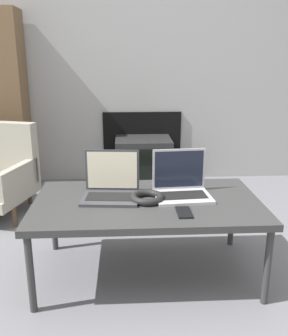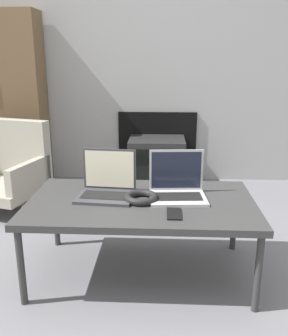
{
  "view_description": "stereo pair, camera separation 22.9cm",
  "coord_description": "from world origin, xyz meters",
  "px_view_note": "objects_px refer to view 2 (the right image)",
  "views": [
    {
      "loc": [
        -0.12,
        -1.51,
        1.19
      ],
      "look_at": [
        0.0,
        0.69,
        0.54
      ],
      "focal_mm": 40.0,
      "sensor_mm": 36.0,
      "label": 1
    },
    {
      "loc": [
        0.11,
        -1.51,
        1.19
      ],
      "look_at": [
        0.0,
        0.69,
        0.54
      ],
      "focal_mm": 40.0,
      "sensor_mm": 36.0,
      "label": 2
    }
  ],
  "objects_px": {
    "headphones": "(141,198)",
    "armchair": "(7,168)",
    "laptop_left": "(107,186)",
    "tv": "(157,163)",
    "phone": "(174,214)",
    "laptop_right": "(177,187)"
  },
  "relations": [
    {
      "from": "laptop_right",
      "to": "armchair",
      "type": "distance_m",
      "value": 1.65
    },
    {
      "from": "laptop_right",
      "to": "armchair",
      "type": "xyz_separation_m",
      "value": [
        -1.36,
        0.92,
        -0.18
      ]
    },
    {
      "from": "laptop_left",
      "to": "phone",
      "type": "height_order",
      "value": "laptop_left"
    },
    {
      "from": "phone",
      "to": "tv",
      "type": "height_order",
      "value": "tv"
    },
    {
      "from": "laptop_left",
      "to": "phone",
      "type": "bearing_deg",
      "value": -29.4
    },
    {
      "from": "laptop_left",
      "to": "tv",
      "type": "relative_size",
      "value": 0.62
    },
    {
      "from": "headphones",
      "to": "armchair",
      "type": "height_order",
      "value": "armchair"
    },
    {
      "from": "laptop_left",
      "to": "armchair",
      "type": "height_order",
      "value": "armchair"
    },
    {
      "from": "laptop_left",
      "to": "headphones",
      "type": "xyz_separation_m",
      "value": [
        0.2,
        -0.08,
        -0.04
      ]
    },
    {
      "from": "laptop_right",
      "to": "phone",
      "type": "bearing_deg",
      "value": -99.47
    },
    {
      "from": "armchair",
      "to": "headphones",
      "type": "bearing_deg",
      "value": -24.62
    },
    {
      "from": "laptop_right",
      "to": "headphones",
      "type": "distance_m",
      "value": 0.21
    },
    {
      "from": "laptop_left",
      "to": "laptop_right",
      "type": "relative_size",
      "value": 1.01
    },
    {
      "from": "headphones",
      "to": "armchair",
      "type": "xyz_separation_m",
      "value": [
        -1.16,
        0.99,
        -0.14
      ]
    },
    {
      "from": "laptop_left",
      "to": "laptop_right",
      "type": "bearing_deg",
      "value": 5.09
    },
    {
      "from": "laptop_left",
      "to": "laptop_right",
      "type": "xyz_separation_m",
      "value": [
        0.39,
        0.0,
        0.0
      ]
    },
    {
      "from": "headphones",
      "to": "laptop_right",
      "type": "bearing_deg",
      "value": 21.4
    },
    {
      "from": "laptop_left",
      "to": "headphones",
      "type": "relative_size",
      "value": 1.73
    },
    {
      "from": "laptop_right",
      "to": "armchair",
      "type": "bearing_deg",
      "value": 141.78
    },
    {
      "from": "armchair",
      "to": "laptop_right",
      "type": "bearing_deg",
      "value": -18.1
    },
    {
      "from": "phone",
      "to": "armchair",
      "type": "bearing_deg",
      "value": 138.73
    },
    {
      "from": "phone",
      "to": "armchair",
      "type": "height_order",
      "value": "armchair"
    }
  ]
}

